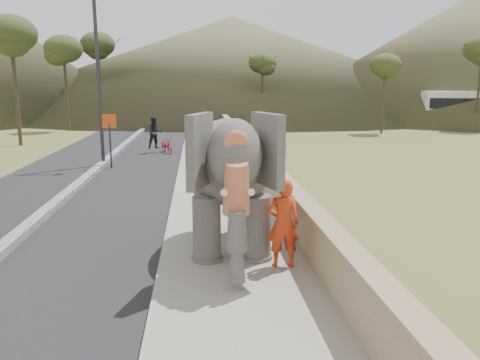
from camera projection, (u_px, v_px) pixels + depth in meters
name	position (u px, v px, depth m)	size (l,w,h in m)	color
ground	(252.00, 359.00, 6.37)	(160.00, 160.00, 0.00)	olive
road	(69.00, 196.00, 15.67)	(7.00, 120.00, 0.03)	black
median	(69.00, 193.00, 15.65)	(0.35, 120.00, 0.22)	black
walkway	(218.00, 191.00, 16.11)	(3.00, 120.00, 0.15)	#9E9687
parapet	(265.00, 177.00, 16.17)	(0.30, 120.00, 1.10)	tan
lamppost	(104.00, 57.00, 20.60)	(1.76, 0.36, 8.00)	#333238
signboard	(110.00, 132.00, 20.49)	(0.60, 0.08, 2.40)	#2D2D33
distant_car	(408.00, 117.00, 42.75)	(1.70, 4.23, 1.44)	silver
hill_far	(232.00, 63.00, 73.71)	(80.00, 80.00, 14.00)	brown
elephant_and_man	(230.00, 180.00, 10.21)	(2.32, 4.12, 2.96)	#66625D
motorcyclist	(161.00, 139.00, 25.30)	(1.68, 1.77, 1.98)	maroon
trees	(206.00, 79.00, 33.92)	(48.60, 41.95, 9.65)	#473828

